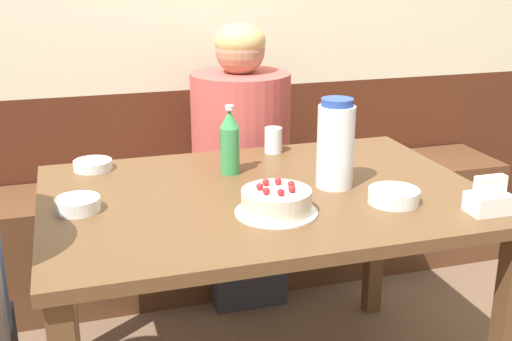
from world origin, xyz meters
name	(u,v)px	position (x,y,z in m)	size (l,w,h in m)	color
bench_seat	(206,233)	(0.00, 0.83, 0.24)	(2.79, 0.38, 0.48)	#56331E
dining_table	(263,219)	(0.00, 0.00, 0.64)	(1.29, 0.90, 0.73)	brown
birthday_cake	(276,202)	(-0.02, -0.17, 0.76)	(0.23, 0.23, 0.09)	white
water_pitcher	(336,144)	(0.22, -0.02, 0.86)	(0.11, 0.11, 0.27)	white
soju_bottle	(230,141)	(-0.05, 0.19, 0.83)	(0.06, 0.06, 0.22)	#388E4C
napkin_holder	(488,199)	(0.53, -0.34, 0.77)	(0.11, 0.08, 0.11)	white
bowl_soup_white	(78,205)	(-0.53, 0.00, 0.75)	(0.12, 0.12, 0.04)	white
bowl_rice_small	(394,196)	(0.32, -0.20, 0.75)	(0.14, 0.14, 0.04)	white
bowl_side_dish	(93,165)	(-0.47, 0.36, 0.74)	(0.13, 0.13, 0.03)	white
glass_water_tall	(273,140)	(0.15, 0.37, 0.77)	(0.06, 0.06, 0.09)	silver
person_pale_blue_shirt	(241,165)	(0.13, 0.71, 0.58)	(0.40, 0.40, 1.15)	#33333D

